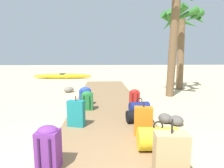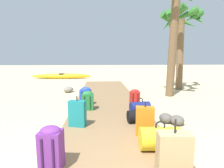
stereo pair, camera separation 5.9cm
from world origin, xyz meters
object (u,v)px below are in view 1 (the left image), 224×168
at_px(duffel_bag_black, 139,116).
at_px(backpack_blue, 85,95).
at_px(duffel_bag_yellow, 158,139).
at_px(kayak, 63,76).
at_px(suitcase_orange, 143,121).
at_px(backpack_green, 87,100).
at_px(palm_tree_far_right, 182,27).
at_px(suitcase_teal, 76,113).
at_px(suitcase_tan, 171,155).
at_px(duffel_bag_navy, 139,108).
at_px(backpack_purple, 48,146).
at_px(palm_tree_near_right, 174,4).
at_px(backpack_red, 134,96).

bearing_deg(duffel_bag_black, backpack_blue, 130.08).
bearing_deg(duffel_bag_black, duffel_bag_yellow, -87.90).
bearing_deg(kayak, suitcase_orange, -70.09).
relative_size(backpack_green, palm_tree_far_right, 0.14).
bearing_deg(suitcase_teal, kayak, 103.60).
xyz_separation_m(suitcase_tan, palm_tree_far_right, (2.92, 6.43, 2.56)).
xyz_separation_m(duffel_bag_navy, kayak, (-3.79, 8.69, -0.06)).
relative_size(duffel_bag_navy, backpack_blue, 0.96).
bearing_deg(duffel_bag_navy, suitcase_teal, -154.17).
height_order(suitcase_teal, kayak, suitcase_teal).
xyz_separation_m(backpack_purple, backpack_blue, (0.19, 3.22, -0.02)).
bearing_deg(palm_tree_near_right, suitcase_orange, -118.13).
xyz_separation_m(suitcase_teal, kayak, (-2.28, 9.42, -0.17)).
bearing_deg(palm_tree_far_right, duffel_bag_navy, -125.00).
bearing_deg(palm_tree_far_right, backpack_red, -132.23).
distance_m(duffel_bag_yellow, palm_tree_near_right, 5.48).
bearing_deg(duffel_bag_navy, backpack_blue, 145.51).
relative_size(palm_tree_near_right, palm_tree_far_right, 1.19).
distance_m(backpack_green, backpack_red, 1.51).
xyz_separation_m(duffel_bag_navy, palm_tree_near_right, (1.70, 2.27, 3.21)).
bearing_deg(suitcase_tan, kayak, 108.24).
bearing_deg(suitcase_orange, backpack_red, 83.81).
bearing_deg(duffel_bag_navy, palm_tree_near_right, 53.27).
distance_m(suitcase_teal, backpack_blue, 1.75).
height_order(suitcase_teal, palm_tree_near_right, palm_tree_near_right).
bearing_deg(suitcase_orange, duffel_bag_yellow, -79.22).
bearing_deg(backpack_purple, palm_tree_far_right, 54.21).
distance_m(palm_tree_near_right, kayak, 9.05).
height_order(backpack_red, backpack_purple, backpack_purple).
relative_size(backpack_red, duffel_bag_yellow, 0.74).
relative_size(backpack_red, duffel_bag_black, 0.82).
bearing_deg(backpack_green, suitcase_tan, -66.88).
bearing_deg(backpack_blue, duffel_bag_yellow, -63.76).
distance_m(suitcase_teal, palm_tree_near_right, 5.38).
relative_size(backpack_purple, backpack_blue, 1.06).
xyz_separation_m(backpack_green, palm_tree_near_right, (3.07, 1.79, 3.09)).
bearing_deg(suitcase_tan, backpack_red, 87.03).
distance_m(duffel_bag_navy, kayak, 9.48).
bearing_deg(duffel_bag_black, backpack_red, 83.33).
bearing_deg(suitcase_orange, backpack_green, 124.22).
relative_size(backpack_red, suitcase_orange, 0.73).
height_order(duffel_bag_black, backpack_purple, backpack_purple).
bearing_deg(backpack_purple, suitcase_teal, 83.86).
xyz_separation_m(suitcase_orange, backpack_blue, (-1.29, 2.27, 0.02)).
bearing_deg(duffel_bag_yellow, suitcase_tan, -93.61).
distance_m(duffel_bag_navy, duffel_bag_yellow, 1.81).
xyz_separation_m(backpack_purple, duffel_bag_yellow, (1.59, 0.40, -0.13)).
distance_m(backpack_purple, kayak, 11.10).
distance_m(backpack_green, suitcase_teal, 1.22).
relative_size(backpack_purple, suitcase_tan, 0.81).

